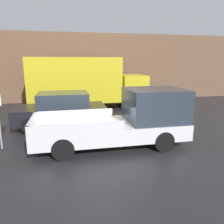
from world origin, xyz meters
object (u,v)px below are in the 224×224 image
object	(u,v)px
car	(62,110)
newspaper_box	(93,95)
pickup_truck	(128,120)
delivery_truck	(84,81)

from	to	relation	value
car	newspaper_box	xyz separation A→B (m)	(2.29, 6.74, -0.35)
pickup_truck	newspaper_box	world-z (taller)	pickup_truck
pickup_truck	delivery_truck	size ratio (longest dim) A/B	0.73
delivery_truck	newspaper_box	size ratio (longest dim) A/B	7.87
pickup_truck	newspaper_box	xyz separation A→B (m)	(-0.17, 9.62, -0.48)
car	delivery_truck	xyz separation A→B (m)	(1.41, 4.08, 0.97)
pickup_truck	delivery_truck	world-z (taller)	delivery_truck
car	delivery_truck	bearing A→B (deg)	70.98
pickup_truck	car	xyz separation A→B (m)	(-2.46, 2.89, -0.12)
delivery_truck	newspaper_box	world-z (taller)	delivery_truck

